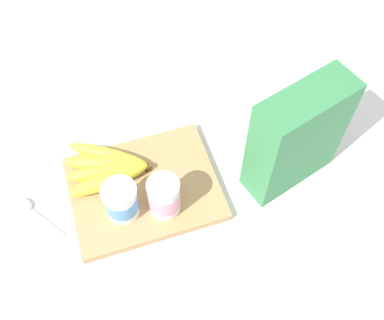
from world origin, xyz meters
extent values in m
plane|color=silver|center=(0.00, 0.00, 0.00)|extent=(2.40, 2.40, 0.00)
cube|color=tan|center=(0.00, 0.00, 0.01)|extent=(0.31, 0.25, 0.02)
cube|color=#38844C|center=(-0.31, 0.05, 0.13)|extent=(0.21, 0.13, 0.26)
cylinder|color=white|center=(-0.03, 0.06, 0.06)|extent=(0.06, 0.06, 0.09)
cylinder|color=pink|center=(-0.03, 0.06, 0.06)|extent=(0.06, 0.06, 0.05)
cylinder|color=silver|center=(-0.03, 0.06, 0.11)|extent=(0.07, 0.07, 0.00)
cylinder|color=white|center=(0.05, 0.04, 0.06)|extent=(0.07, 0.07, 0.08)
cylinder|color=#5193D1|center=(0.05, 0.04, 0.06)|extent=(0.07, 0.07, 0.04)
cylinder|color=silver|center=(0.05, 0.04, 0.10)|extent=(0.07, 0.07, 0.00)
ellipsoid|color=yellow|center=(0.05, -0.09, 0.04)|extent=(0.17, 0.13, 0.03)
ellipsoid|color=yellow|center=(0.06, -0.07, 0.04)|extent=(0.18, 0.10, 0.04)
ellipsoid|color=yellow|center=(0.06, -0.05, 0.04)|extent=(0.17, 0.06, 0.04)
ellipsoid|color=yellow|center=(0.07, -0.03, 0.04)|extent=(0.18, 0.06, 0.04)
cylinder|color=brown|center=(-0.02, -0.04, 0.03)|extent=(0.01, 0.01, 0.02)
cylinder|color=silver|center=(0.21, 0.01, 0.00)|extent=(0.07, 0.09, 0.01)
ellipsoid|color=silver|center=(0.25, -0.04, 0.01)|extent=(0.04, 0.04, 0.01)
camera|label=1|loc=(0.05, 0.48, 0.86)|focal=42.42mm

